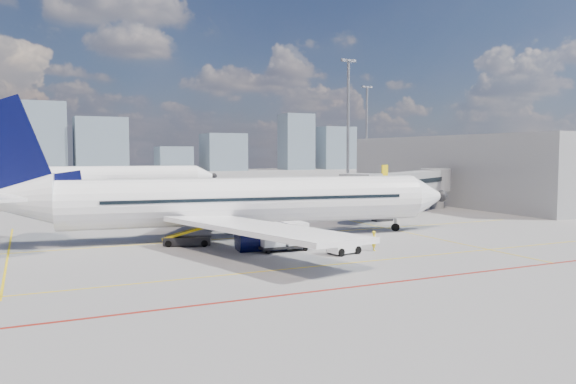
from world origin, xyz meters
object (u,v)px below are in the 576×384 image
baggage_tug (343,244)px  cargo_dolly (283,235)px  ramp_worker (374,241)px  second_aircraft (99,178)px  main_aircraft (229,202)px  belt_loader (189,239)px

baggage_tug → cargo_dolly: size_ratio=0.64×
baggage_tug → ramp_worker: size_ratio=1.66×
second_aircraft → baggage_tug: (9.82, -66.17, -2.45)m
cargo_dolly → main_aircraft: bearing=104.4°
main_aircraft → baggage_tug: 12.19m
second_aircraft → cargo_dolly: size_ratio=10.09×
cargo_dolly → baggage_tug: bearing=-42.1°
second_aircraft → cargo_dolly: second_aircraft is taller
main_aircraft → ramp_worker: 13.51m
main_aircraft → second_aircraft: (-4.65, 55.41, 0.00)m
baggage_tug → ramp_worker: baggage_tug is taller
second_aircraft → belt_loader: second_aircraft is taller
cargo_dolly → ramp_worker: 7.06m
second_aircraft → main_aircraft: bearing=-76.8°
baggage_tug → cargo_dolly: (-3.42, 3.22, 0.42)m
cargo_dolly → belt_loader: 8.07m
second_aircraft → baggage_tug: bearing=-73.2°
cargo_dolly → belt_loader: (-5.93, 5.44, -0.62)m
second_aircraft → cargo_dolly: bearing=-75.8°
second_aircraft → belt_loader: bearing=-81.1°
baggage_tug → main_aircraft: bearing=103.6°
main_aircraft → baggage_tug: main_aircraft is taller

